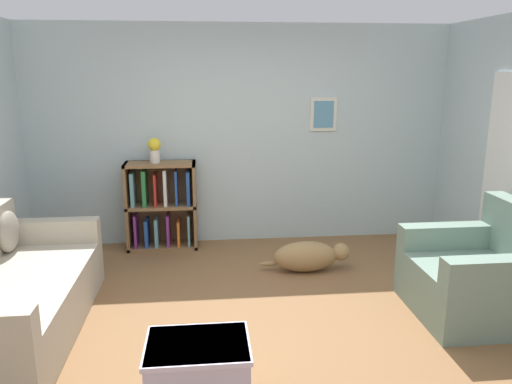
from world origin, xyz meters
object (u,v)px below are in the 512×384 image
at_px(recliner_chair, 480,276).
at_px(coffee_table, 198,376).
at_px(bookshelf, 161,206).
at_px(vase, 154,149).
at_px(dog, 308,256).
at_px(couch, 6,296).

height_order(recliner_chair, coffee_table, recliner_chair).
height_order(bookshelf, vase, vase).
distance_m(recliner_chair, dog, 1.68).
relative_size(recliner_chair, coffee_table, 1.64).
relative_size(bookshelf, dog, 1.08).
bearing_deg(couch, bookshelf, 61.03).
height_order(bookshelf, recliner_chair, bookshelf).
distance_m(bookshelf, dog, 1.86).
height_order(bookshelf, coffee_table, bookshelf).
bearing_deg(coffee_table, couch, 143.57).
xyz_separation_m(coffee_table, dog, (1.13, 2.14, -0.09)).
relative_size(couch, recliner_chair, 2.00).
bearing_deg(dog, couch, -159.05).
xyz_separation_m(bookshelf, recliner_chair, (2.86, -1.99, -0.17)).
distance_m(couch, dog, 2.85).
bearing_deg(bookshelf, recliner_chair, -34.74).
distance_m(dog, vase, 2.13).
bearing_deg(couch, dog, 20.95).
xyz_separation_m(recliner_chair, dog, (-1.28, 1.07, -0.18)).
bearing_deg(dog, vase, 151.21).
height_order(couch, coffee_table, couch).
bearing_deg(coffee_table, vase, 99.39).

